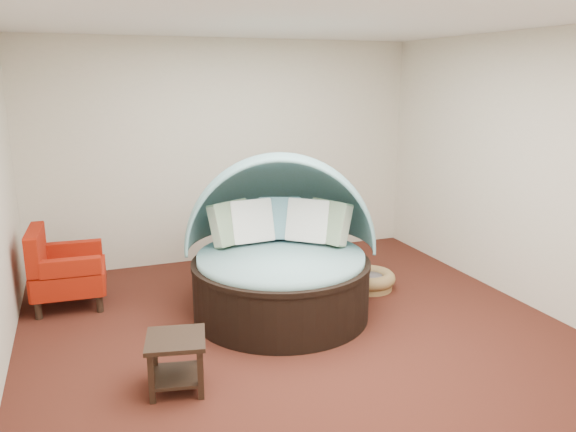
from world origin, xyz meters
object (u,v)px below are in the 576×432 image
object	(u,v)px
canopy_daybed	(281,240)
pet_basket	(369,280)
red_armchair	(63,270)
side_table	(176,356)

from	to	relation	value
canopy_daybed	pet_basket	world-z (taller)	canopy_daybed
red_armchair	canopy_daybed	bearing A→B (deg)	-20.86
canopy_daybed	side_table	world-z (taller)	canopy_daybed
canopy_daybed	side_table	distance (m)	1.74
pet_basket	red_armchair	bearing A→B (deg)	167.54
pet_basket	side_table	size ratio (longest dim) A/B	1.43
side_table	red_armchair	bearing A→B (deg)	111.84
pet_basket	side_table	xyz separation A→B (m)	(-2.40, -1.33, 0.17)
canopy_daybed	side_table	xyz separation A→B (m)	(-1.25, -1.11, -0.47)
red_armchair	side_table	world-z (taller)	red_armchair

